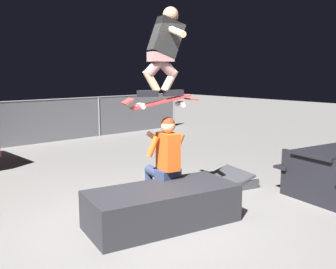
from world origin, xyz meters
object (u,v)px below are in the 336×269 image
Objects in this scene: person_sitting_on_ledge at (164,158)px; skateboard at (161,102)px; skater_airborne at (165,48)px; ledge_box_main at (162,206)px; kicker_ramp at (220,183)px.

person_sitting_on_ledge is 1.27× the size of skateboard.
skateboard is at bearing -143.00° from person_sitting_on_ledge.
skater_airborne is at bearing -16.41° from skateboard.
person_sitting_on_ledge is 1.17× the size of skater_airborne.
person_sitting_on_ledge is at bearing 51.74° from skater_airborne.
skater_airborne reaches higher than skateboard.
person_sitting_on_ledge reaches higher than ledge_box_main.
ledge_box_main is 1.33m from skateboard.
kicker_ramp is (1.80, 0.61, -0.19)m from ledge_box_main.
skateboard is at bearing -168.09° from kicker_ramp.
skater_airborne is (-0.11, -0.14, 1.48)m from person_sitting_on_ledge.
kicker_ramp is (1.54, 0.35, -2.15)m from skater_airborne.
skateboard reaches higher than kicker_ramp.
kicker_ramp is at bearing 12.89° from skater_airborne.
skater_airborne is 2.67m from kicker_ramp.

